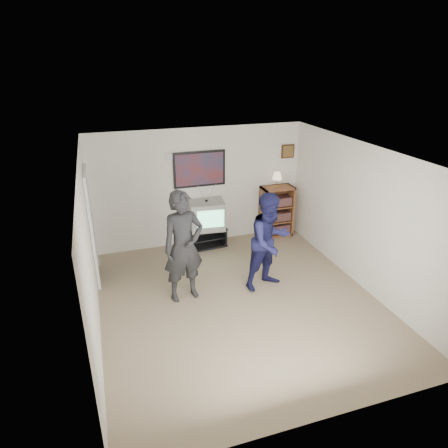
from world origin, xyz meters
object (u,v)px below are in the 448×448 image
bookshelf (276,211)px  person_short (270,241)px  media_stand (206,237)px  person_tall (183,247)px  crt_television (207,215)px

bookshelf → person_short: bearing=-118.3°
media_stand → bookshelf: 1.71m
person_short → person_tall: bearing=159.6°
crt_television → person_tall: person_tall is taller
media_stand → person_short: (0.63, -1.89, 0.66)m
media_stand → crt_television: 0.51m
crt_television → bookshelf: (1.64, 0.05, -0.14)m
media_stand → person_short: 2.10m
crt_television → person_tall: (-0.89, -1.79, 0.23)m
crt_television → bookshelf: 1.65m
media_stand → crt_television: bearing=-4.4°
crt_television → person_short: 1.98m
person_tall → person_short: person_tall is taller
media_stand → crt_television: size_ratio=1.24×
person_short → crt_television: bearing=90.9°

